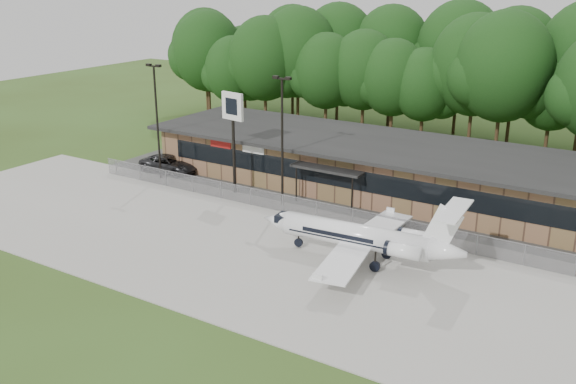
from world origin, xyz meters
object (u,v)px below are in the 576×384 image
Objects in this scene: terminal at (380,166)px; suv at (170,164)px; pole_sign at (233,117)px; business_jet at (363,238)px.

terminal is 7.19× the size of suv.
suv is at bearing 178.96° from pole_sign.
business_jet is 25.18m from suv.
terminal reaches higher than suv.
business_jet is at bearing -69.53° from terminal.
terminal is at bearing 45.34° from pole_sign.
terminal is 14.66m from business_jet.
terminal is 12.98m from pole_sign.
suv is 10.57m from pole_sign.
terminal is 2.95× the size of business_jet.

